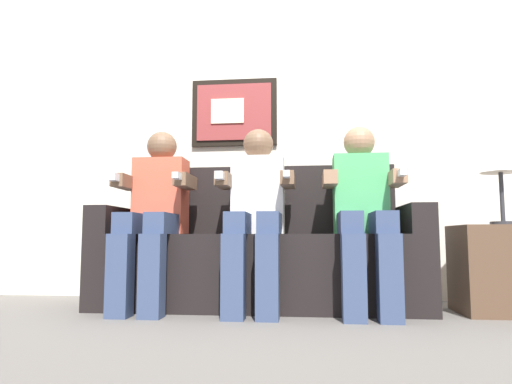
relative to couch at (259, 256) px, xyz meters
The scene contains 8 objects.
ground_plane 0.45m from the couch, 90.00° to the right, with size 5.73×5.73×0.00m, color #66605B.
back_wall_assembly 1.08m from the couch, 90.80° to the left, with size 4.41×0.10×2.60m.
couch is the anchor object (origin of this frame).
person_on_left 0.71m from the couch, 164.98° to the right, with size 0.46×0.56×1.11m.
person_in_middle 0.34m from the couch, 90.02° to the right, with size 0.46×0.56×1.11m.
person_on_right 0.71m from the couch, 14.97° to the right, with size 0.46×0.56×1.11m.
side_table_right 1.36m from the couch, ahead, with size 0.40×0.40×0.50m.
table_lamp 1.51m from the couch, ahead, with size 0.22×0.22×0.46m.
Camera 1 is at (0.29, -2.54, 0.43)m, focal length 32.13 mm.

